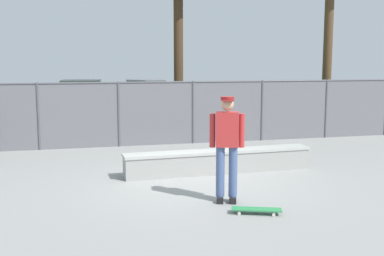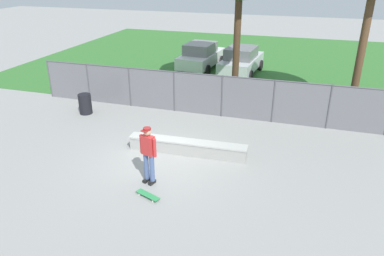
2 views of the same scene
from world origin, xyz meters
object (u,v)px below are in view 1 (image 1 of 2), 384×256
object	(u,v)px
car_silver	(145,98)
skateboarder	(227,144)
car_white	(83,98)
skateboard	(256,210)
concrete_ledge	(219,161)

from	to	relation	value
car_silver	skateboarder	bearing A→B (deg)	-92.12
car_white	skateboard	bearing A→B (deg)	-80.11
skateboard	car_white	xyz separation A→B (m)	(-2.44, 14.02, 0.77)
car_white	car_silver	bearing A→B (deg)	-9.98
skateboarder	car_white	distance (m)	13.45
car_silver	car_white	bearing A→B (deg)	170.02
skateboard	concrete_ledge	bearing A→B (deg)	84.77
car_white	car_silver	xyz separation A→B (m)	(2.66, -0.47, 0.00)
skateboarder	car_white	xyz separation A→B (m)	(-2.18, 13.27, -0.19)
concrete_ledge	skateboarder	size ratio (longest dim) A/B	2.30
concrete_ledge	car_silver	world-z (taller)	car_silver
skateboarder	skateboard	bearing A→B (deg)	-70.80
concrete_ledge	car_white	size ratio (longest dim) A/B	0.97
skateboard	car_silver	bearing A→B (deg)	89.10
concrete_ledge	skateboard	xyz separation A→B (m)	(-0.26, -2.87, -0.18)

